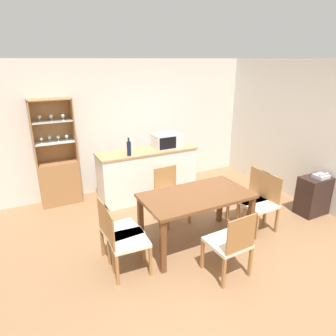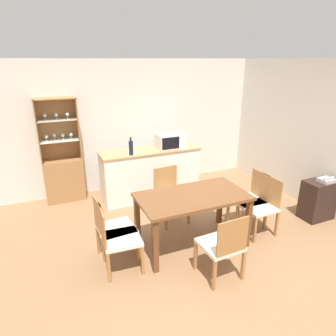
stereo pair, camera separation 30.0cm
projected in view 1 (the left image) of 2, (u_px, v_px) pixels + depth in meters
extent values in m
plane|color=#936B47|center=(200.00, 248.00, 4.26)|extent=(18.00, 18.00, 0.00)
cube|color=silver|center=(131.00, 126.00, 6.02)|extent=(6.80, 0.06, 2.55)
cube|color=silver|center=(319.00, 136.00, 5.18)|extent=(0.06, 4.60, 2.55)
cube|color=white|center=(147.00, 174.00, 5.73)|extent=(1.84, 0.55, 0.92)
cube|color=tan|center=(147.00, 151.00, 5.56)|extent=(1.87, 0.58, 0.03)
cube|color=#A37042|center=(60.00, 183.00, 5.50)|extent=(0.70, 0.35, 0.79)
cube|color=#A37042|center=(52.00, 130.00, 5.32)|extent=(0.70, 0.02, 1.12)
cube|color=#A37042|center=(32.00, 134.00, 5.03)|extent=(0.02, 0.35, 1.12)
cube|color=#A37042|center=(73.00, 130.00, 5.32)|extent=(0.02, 0.35, 1.12)
cube|color=#A37042|center=(49.00, 99.00, 4.99)|extent=(0.70, 0.35, 0.02)
cube|color=silver|center=(55.00, 142.00, 5.24)|extent=(0.65, 0.30, 0.01)
cube|color=silver|center=(52.00, 121.00, 5.12)|extent=(0.65, 0.30, 0.01)
cylinder|color=silver|center=(42.00, 143.00, 5.14)|extent=(0.04, 0.04, 0.01)
cylinder|color=silver|center=(42.00, 142.00, 5.13)|extent=(0.01, 0.01, 0.06)
sphere|color=silver|center=(41.00, 139.00, 5.12)|extent=(0.06, 0.06, 0.06)
cylinder|color=silver|center=(40.00, 122.00, 5.05)|extent=(0.04, 0.04, 0.01)
cylinder|color=silver|center=(40.00, 120.00, 5.04)|extent=(0.01, 0.01, 0.06)
sphere|color=silver|center=(39.00, 117.00, 5.02)|extent=(0.06, 0.06, 0.06)
cylinder|color=silver|center=(50.00, 142.00, 5.24)|extent=(0.04, 0.04, 0.01)
cylinder|color=silver|center=(50.00, 140.00, 5.23)|extent=(0.01, 0.01, 0.06)
sphere|color=silver|center=(49.00, 137.00, 5.21)|extent=(0.06, 0.06, 0.06)
cylinder|color=silver|center=(52.00, 121.00, 5.12)|extent=(0.04, 0.04, 0.01)
cylinder|color=silver|center=(51.00, 119.00, 5.11)|extent=(0.01, 0.01, 0.06)
sphere|color=silver|center=(51.00, 116.00, 5.09)|extent=(0.06, 0.06, 0.06)
cylinder|color=silver|center=(59.00, 141.00, 5.27)|extent=(0.04, 0.04, 0.01)
cylinder|color=silver|center=(58.00, 140.00, 5.26)|extent=(0.01, 0.01, 0.06)
sphere|color=silver|center=(58.00, 137.00, 5.24)|extent=(0.06, 0.06, 0.06)
cylinder|color=silver|center=(63.00, 120.00, 5.15)|extent=(0.04, 0.04, 0.01)
cylinder|color=silver|center=(63.00, 119.00, 5.14)|extent=(0.01, 0.01, 0.06)
sphere|color=silver|center=(63.00, 116.00, 5.13)|extent=(0.06, 0.06, 0.06)
cylinder|color=silver|center=(67.00, 141.00, 5.31)|extent=(0.04, 0.04, 0.01)
cylinder|color=silver|center=(67.00, 139.00, 5.30)|extent=(0.01, 0.01, 0.06)
sphere|color=silver|center=(67.00, 136.00, 5.28)|extent=(0.06, 0.06, 0.06)
cube|color=brown|center=(196.00, 196.00, 4.14)|extent=(1.51, 0.84, 0.04)
cube|color=brown|center=(163.00, 247.00, 3.67)|extent=(0.07, 0.07, 0.74)
cube|color=brown|center=(250.00, 221.00, 4.27)|extent=(0.07, 0.07, 0.74)
cube|color=brown|center=(141.00, 220.00, 4.27)|extent=(0.07, 0.07, 0.74)
cube|color=brown|center=(220.00, 201.00, 4.87)|extent=(0.07, 0.07, 0.74)
cube|color=beige|center=(129.00, 240.00, 3.69)|extent=(0.48, 0.48, 0.05)
cube|color=#A8703D|center=(110.00, 227.00, 3.53)|extent=(0.04, 0.42, 0.43)
cube|color=#A8703D|center=(140.00, 243.00, 4.03)|extent=(0.04, 0.04, 0.41)
cube|color=#A8703D|center=(151.00, 261.00, 3.67)|extent=(0.04, 0.04, 0.41)
cube|color=#A8703D|center=(109.00, 251.00, 3.87)|extent=(0.04, 0.04, 0.41)
cube|color=#A8703D|center=(117.00, 270.00, 3.51)|extent=(0.04, 0.04, 0.41)
cube|color=beige|center=(172.00, 197.00, 4.85)|extent=(0.49, 0.49, 0.05)
cube|color=#A8703D|center=(165.00, 179.00, 4.94)|extent=(0.42, 0.05, 0.43)
cube|color=#A8703D|center=(190.00, 212.00, 4.86)|extent=(0.04, 0.04, 0.41)
cube|color=#A8703D|center=(168.00, 218.00, 4.66)|extent=(0.04, 0.04, 0.41)
cube|color=#A8703D|center=(176.00, 202.00, 5.20)|extent=(0.04, 0.04, 0.41)
cube|color=#A8703D|center=(155.00, 208.00, 4.99)|extent=(0.04, 0.04, 0.41)
cube|color=beige|center=(122.00, 231.00, 3.90)|extent=(0.49, 0.49, 0.05)
cube|color=#A8703D|center=(104.00, 219.00, 3.71)|extent=(0.05, 0.42, 0.43)
cube|color=#A8703D|center=(130.00, 234.00, 4.25)|extent=(0.04, 0.04, 0.41)
cube|color=#A8703D|center=(144.00, 249.00, 3.91)|extent=(0.04, 0.04, 0.41)
cube|color=#A8703D|center=(102.00, 242.00, 4.04)|extent=(0.04, 0.04, 0.41)
cube|color=#A8703D|center=(114.00, 259.00, 3.71)|extent=(0.04, 0.04, 0.41)
cube|color=beige|center=(258.00, 205.00, 4.60)|extent=(0.47, 0.47, 0.05)
cube|color=#A8703D|center=(270.00, 188.00, 4.61)|extent=(0.03, 0.42, 0.43)
cube|color=#A8703D|center=(257.00, 227.00, 4.41)|extent=(0.04, 0.04, 0.41)
cube|color=#A8703D|center=(238.00, 215.00, 4.75)|extent=(0.04, 0.04, 0.41)
cube|color=#A8703D|center=(277.00, 220.00, 4.60)|extent=(0.04, 0.04, 0.41)
cube|color=#A8703D|center=(257.00, 209.00, 4.94)|extent=(0.04, 0.04, 0.41)
cube|color=beige|center=(227.00, 243.00, 3.65)|extent=(0.48, 0.48, 0.05)
cube|color=#A8703D|center=(241.00, 234.00, 3.39)|extent=(0.42, 0.04, 0.43)
cube|color=#A8703D|center=(202.00, 254.00, 3.80)|extent=(0.04, 0.04, 0.41)
cube|color=#A8703D|center=(228.00, 245.00, 3.99)|extent=(0.04, 0.04, 0.41)
cube|color=#A8703D|center=(224.00, 273.00, 3.46)|extent=(0.04, 0.04, 0.41)
cube|color=#A8703D|center=(250.00, 262.00, 3.65)|extent=(0.04, 0.04, 0.41)
cube|color=beige|center=(247.00, 198.00, 4.81)|extent=(0.46, 0.46, 0.05)
cube|color=#A8703D|center=(259.00, 182.00, 4.82)|extent=(0.02, 0.42, 0.43)
cube|color=#A8703D|center=(244.00, 219.00, 4.62)|extent=(0.04, 0.04, 0.41)
cube|color=#A8703D|center=(228.00, 208.00, 4.97)|extent=(0.04, 0.04, 0.41)
cube|color=#A8703D|center=(265.00, 214.00, 4.80)|extent=(0.04, 0.04, 0.41)
cube|color=#A8703D|center=(247.00, 203.00, 5.15)|extent=(0.04, 0.04, 0.41)
cube|color=silver|center=(167.00, 141.00, 5.68)|extent=(0.53, 0.35, 0.26)
cube|color=black|center=(168.00, 143.00, 5.50)|extent=(0.34, 0.01, 0.22)
cylinder|color=#141E38|center=(129.00, 149.00, 5.18)|extent=(0.07, 0.07, 0.25)
cylinder|color=#141E38|center=(129.00, 140.00, 5.13)|extent=(0.03, 0.03, 0.07)
cube|color=black|center=(313.00, 196.00, 5.13)|extent=(0.51, 0.35, 0.67)
cube|color=#32211C|center=(313.00, 194.00, 5.12)|extent=(0.47, 0.31, 0.02)
cube|color=#B7B7BC|center=(321.00, 176.00, 4.99)|extent=(0.23, 0.19, 0.06)
cylinder|color=#B7B7BC|center=(324.00, 174.00, 4.94)|extent=(0.21, 0.03, 0.03)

